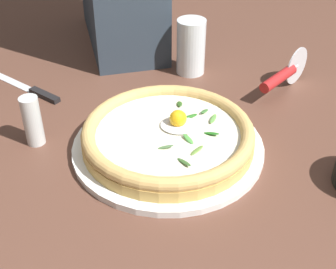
% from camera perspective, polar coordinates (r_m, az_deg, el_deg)
% --- Properties ---
extents(ground_plane, '(2.40, 2.40, 0.03)m').
position_cam_1_polar(ground_plane, '(0.81, -1.59, -2.40)').
color(ground_plane, brown).
rests_on(ground_plane, ground).
extents(pizza_plate, '(0.33, 0.33, 0.01)m').
position_cam_1_polar(pizza_plate, '(0.79, 0.00, -1.53)').
color(pizza_plate, white).
rests_on(pizza_plate, ground).
extents(pizza, '(0.29, 0.29, 0.05)m').
position_cam_1_polar(pizza, '(0.78, 0.02, -0.03)').
color(pizza, tan).
rests_on(pizza, pizza_plate).
extents(pizza_cutter, '(0.11, 0.14, 0.08)m').
position_cam_1_polar(pizza_cutter, '(0.97, 14.18, 7.22)').
color(pizza_cutter, silver).
rests_on(pizza_cutter, ground).
extents(table_knife, '(0.19, 0.13, 0.01)m').
position_cam_1_polar(table_knife, '(1.00, -16.42, 5.30)').
color(table_knife, silver).
rests_on(table_knife, ground).
extents(drinking_glass, '(0.06, 0.06, 0.12)m').
position_cam_1_polar(drinking_glass, '(1.02, 2.85, 10.36)').
color(drinking_glass, silver).
rests_on(drinking_glass, ground).
extents(pepper_shaker, '(0.03, 0.03, 0.09)m').
position_cam_1_polar(pepper_shaker, '(0.82, -16.49, 1.64)').
color(pepper_shaker, silver).
rests_on(pepper_shaker, ground).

